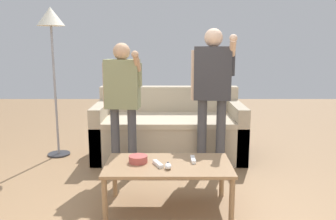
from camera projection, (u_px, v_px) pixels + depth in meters
ground_plane at (147, 207)px, 3.02m from camera, size 12.00×12.00×0.00m
couch at (168, 131)px, 4.39m from camera, size 1.82×0.92×0.84m
coffee_table at (168, 169)px, 2.93m from camera, size 1.06×0.58×0.41m
snack_bowl at (137, 159)px, 2.95m from camera, size 0.16×0.16×0.06m
game_remote_nunchuk at (167, 166)px, 2.80m from camera, size 0.06×0.09×0.05m
floor_lamp at (50, 29)px, 4.14m from camera, size 0.33×0.33×1.84m
player_right at (212, 84)px, 3.68m from camera, size 0.46×0.36×1.56m
player_left at (122, 94)px, 3.60m from camera, size 0.41×0.34×1.41m
game_remote_wand_near at (157, 164)px, 2.87m from camera, size 0.10×0.16×0.03m
game_remote_wand_far at (192, 160)px, 2.98m from camera, size 0.04×0.16×0.03m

